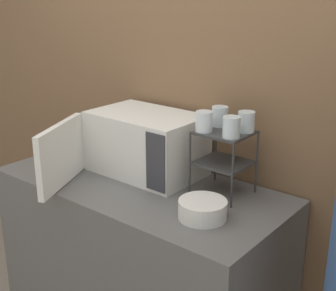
{
  "coord_description": "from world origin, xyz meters",
  "views": [
    {
      "loc": [
        1.46,
        -1.22,
        1.85
      ],
      "look_at": [
        0.15,
        0.38,
        1.16
      ],
      "focal_mm": 50.0,
      "sensor_mm": 36.0,
      "label": 1
    }
  ],
  "objects_px": {
    "microwave": "(142,144)",
    "dish_rack": "(224,149)",
    "glass_front_right": "(231,127)",
    "glass_front_left": "(204,121)",
    "glass_back_left": "(220,116)",
    "bowl": "(203,210)",
    "glass_back_right": "(246,122)"
  },
  "relations": [
    {
      "from": "microwave",
      "to": "bowl",
      "type": "distance_m",
      "value": 0.59
    },
    {
      "from": "microwave",
      "to": "glass_front_left",
      "type": "distance_m",
      "value": 0.44
    },
    {
      "from": "microwave",
      "to": "glass_back_right",
      "type": "xyz_separation_m",
      "value": [
        0.54,
        0.1,
        0.19
      ]
    },
    {
      "from": "glass_back_left",
      "to": "bowl",
      "type": "relative_size",
      "value": 0.45
    },
    {
      "from": "bowl",
      "to": "glass_back_right",
      "type": "bearing_deg",
      "value": 89.57
    },
    {
      "from": "glass_front_right",
      "to": "glass_back_left",
      "type": "relative_size",
      "value": 1.0
    },
    {
      "from": "dish_rack",
      "to": "glass_back_right",
      "type": "xyz_separation_m",
      "value": [
        0.07,
        0.06,
        0.13
      ]
    },
    {
      "from": "glass_back_left",
      "to": "bowl",
      "type": "height_order",
      "value": "glass_back_left"
    },
    {
      "from": "dish_rack",
      "to": "bowl",
      "type": "xyz_separation_m",
      "value": [
        0.07,
        -0.26,
        -0.18
      ]
    },
    {
      "from": "microwave",
      "to": "glass_front_right",
      "type": "xyz_separation_m",
      "value": [
        0.53,
        -0.01,
        0.19
      ]
    },
    {
      "from": "bowl",
      "to": "dish_rack",
      "type": "bearing_deg",
      "value": 105.32
    },
    {
      "from": "glass_front_right",
      "to": "microwave",
      "type": "bearing_deg",
      "value": 178.7
    },
    {
      "from": "microwave",
      "to": "glass_front_left",
      "type": "relative_size",
      "value": 8.42
    },
    {
      "from": "glass_front_right",
      "to": "dish_rack",
      "type": "bearing_deg",
      "value": 139.84
    },
    {
      "from": "glass_front_left",
      "to": "glass_front_right",
      "type": "distance_m",
      "value": 0.14
    },
    {
      "from": "glass_front_left",
      "to": "glass_back_left",
      "type": "relative_size",
      "value": 1.0
    },
    {
      "from": "microwave",
      "to": "glass_back_left",
      "type": "height_order",
      "value": "glass_back_left"
    },
    {
      "from": "glass_front_right",
      "to": "glass_back_right",
      "type": "bearing_deg",
      "value": 87.28
    },
    {
      "from": "glass_back_left",
      "to": "glass_back_right",
      "type": "bearing_deg",
      "value": -1.64
    },
    {
      "from": "dish_rack",
      "to": "glass_back_left",
      "type": "bearing_deg",
      "value": 137.89
    },
    {
      "from": "dish_rack",
      "to": "bowl",
      "type": "relative_size",
      "value": 1.48
    },
    {
      "from": "glass_front_left",
      "to": "glass_back_left",
      "type": "height_order",
      "value": "same"
    },
    {
      "from": "glass_back_left",
      "to": "glass_front_left",
      "type": "bearing_deg",
      "value": -92.84
    },
    {
      "from": "dish_rack",
      "to": "bowl",
      "type": "bearing_deg",
      "value": -74.68
    },
    {
      "from": "dish_rack",
      "to": "glass_front_left",
      "type": "relative_size",
      "value": 3.29
    },
    {
      "from": "dish_rack",
      "to": "glass_back_left",
      "type": "xyz_separation_m",
      "value": [
        -0.07,
        0.06,
        0.13
      ]
    },
    {
      "from": "bowl",
      "to": "glass_back_left",
      "type": "bearing_deg",
      "value": 113.28
    },
    {
      "from": "microwave",
      "to": "dish_rack",
      "type": "distance_m",
      "value": 0.47
    },
    {
      "from": "glass_back_right",
      "to": "bowl",
      "type": "distance_m",
      "value": 0.45
    },
    {
      "from": "glass_front_left",
      "to": "glass_back_left",
      "type": "bearing_deg",
      "value": 87.16
    },
    {
      "from": "microwave",
      "to": "glass_front_right",
      "type": "height_order",
      "value": "glass_front_right"
    },
    {
      "from": "microwave",
      "to": "dish_rack",
      "type": "bearing_deg",
      "value": 5.68
    }
  ]
}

